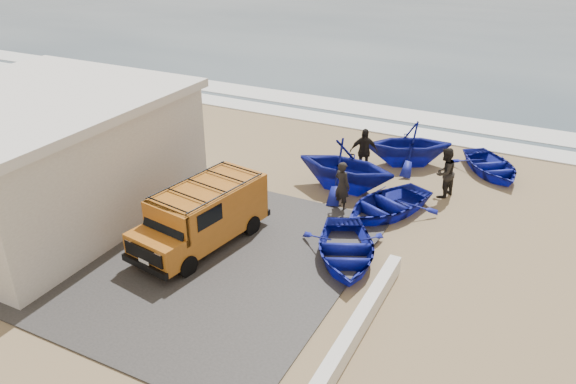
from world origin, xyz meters
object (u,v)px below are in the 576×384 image
at_px(building, 35,156).
at_px(boat_mid_left, 345,165).
at_px(boat_far_right, 491,166).
at_px(fisherman_middle, 445,173).
at_px(fisherman_back, 364,152).
at_px(boat_near_left, 345,249).
at_px(boat_far_left, 409,143).
at_px(parapet, 360,321).
at_px(van, 203,214).
at_px(fisherman_front, 342,186).
at_px(boat_near_right, 387,204).

distance_m(building, boat_mid_left, 11.23).
distance_m(boat_far_right, fisherman_middle, 3.30).
distance_m(fisherman_middle, fisherman_back, 3.49).
xyz_separation_m(boat_near_left, boat_far_left, (-0.41, 8.20, 0.58)).
xyz_separation_m(parapet, van, (-6.04, 1.74, 0.83)).
relative_size(boat_mid_left, fisherman_middle, 2.01).
relative_size(parapet, boat_far_left, 1.63).
bearing_deg(parapet, boat_far_right, 83.13).
xyz_separation_m(building, fisherman_middle, (12.59, 7.74, -1.19)).
xyz_separation_m(building, boat_near_left, (10.93, 1.89, -1.77)).
distance_m(building, fisherman_middle, 14.82).
relative_size(building, boat_near_left, 2.49).
relative_size(boat_far_right, fisherman_front, 1.89).
xyz_separation_m(van, boat_mid_left, (2.58, 5.83, -0.07)).
relative_size(boat_near_right, fisherman_back, 1.92).
distance_m(fisherman_front, fisherman_back, 3.31).
height_order(building, boat_near_right, building).
height_order(building, parapet, building).
bearing_deg(boat_far_right, boat_near_left, -144.75).
distance_m(boat_near_right, fisherman_middle, 2.83).
relative_size(parapet, van, 1.20).
bearing_deg(parapet, van, 163.89).
distance_m(van, boat_near_right, 6.62).
relative_size(fisherman_front, fisherman_middle, 0.95).
bearing_deg(boat_near_right, boat_far_left, 121.96).
bearing_deg(fisherman_middle, boat_mid_left, -50.96).
height_order(building, boat_mid_left, building).
xyz_separation_m(boat_near_left, boat_far_right, (2.98, 8.81, -0.03)).
height_order(building, fisherman_front, building).
distance_m(building, parapet, 12.68).
bearing_deg(van, boat_far_left, 75.56).
bearing_deg(parapet, boat_near_left, 118.45).
height_order(building, fisherman_back, building).
bearing_deg(boat_near_left, parapet, -86.52).
height_order(building, boat_near_left, building).
distance_m(boat_near_right, boat_mid_left, 2.48).
relative_size(building, boat_far_right, 2.69).
relative_size(boat_near_left, fisherman_front, 2.04).
bearing_deg(boat_far_right, fisherman_back, 170.40).
distance_m(fisherman_front, fisherman_middle, 4.08).
height_order(boat_near_right, fisherman_front, fisherman_front).
height_order(fisherman_front, fisherman_back, fisherman_back).
bearing_deg(boat_near_right, van, -110.39).
relative_size(boat_near_right, fisherman_front, 2.04).
relative_size(parapet, boat_near_right, 1.58).
bearing_deg(parapet, fisherman_middle, 89.43).
bearing_deg(boat_far_left, boat_near_left, -24.66).
bearing_deg(boat_far_right, fisherman_front, -163.82).
bearing_deg(boat_near_left, boat_far_left, 67.86).
bearing_deg(boat_far_left, parapet, -17.41).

